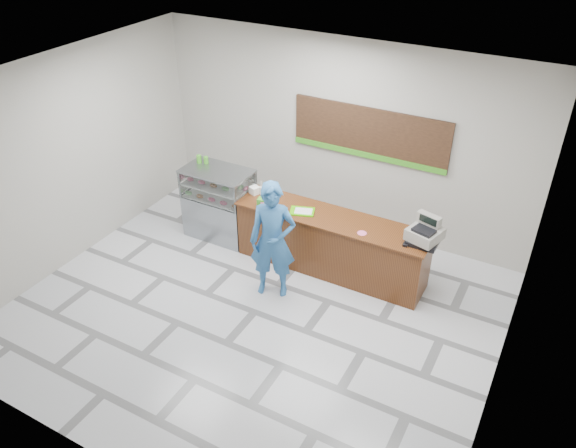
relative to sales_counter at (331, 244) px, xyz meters
The scene contains 16 objects.
floor 1.72m from the sales_counter, 109.54° to the right, with size 7.00×7.00×0.00m, color silver.
back_wall 1.98m from the sales_counter, 110.77° to the left, with size 7.00×7.00×0.00m, color #B2AEA3.
ceiling 3.41m from the sales_counter, 109.54° to the right, with size 7.00×7.00×0.00m, color silver.
sales_counter is the anchor object (origin of this frame).
display_case 2.23m from the sales_counter, behind, with size 1.22×0.72×1.33m.
menu_board 2.00m from the sales_counter, 90.00° to the left, with size 2.80×0.06×0.90m.
cash_register 1.64m from the sales_counter, ahead, with size 0.55×0.56×0.42m.
card_terminal 1.41m from the sales_counter, ahead, with size 0.07×0.15×0.04m, color black.
serving_tray 0.73m from the sales_counter, behind, with size 0.46×0.40×0.02m.
napkin_box 1.61m from the sales_counter, behind, with size 0.15×0.15×0.13m, color white.
straw_cup 1.51m from the sales_counter, behind, with size 0.09×0.09×0.13m, color silver.
promo_box 1.29m from the sales_counter, 166.39° to the right, with size 0.19×0.13×0.17m, color #3F9B22.
donut_decal 0.81m from the sales_counter, 18.38° to the right, with size 0.15×0.15×0.00m, color pink.
green_cup_left 2.81m from the sales_counter, behind, with size 0.09×0.09×0.14m, color #3F9B22.
green_cup_right 2.69m from the sales_counter, behind, with size 0.08×0.08×0.13m, color #3F9B22.
customer 1.20m from the sales_counter, 119.81° to the right, with size 0.71×0.47×1.95m, color #2D67A4.
Camera 1 is at (3.59, -5.49, 5.79)m, focal length 35.00 mm.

